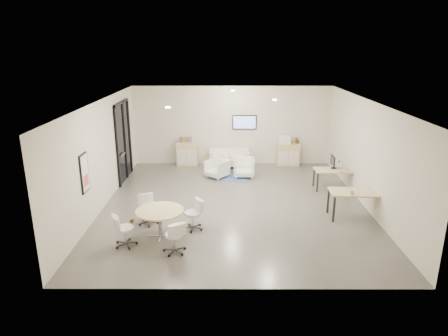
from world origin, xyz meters
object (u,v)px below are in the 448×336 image
desk_rear (335,172)px  loveseat (229,159)px  armchair_left (217,168)px  round_table (160,213)px  desk_front (357,194)px  armchair_right (244,167)px  sideboard_right (288,154)px  sideboard_left (187,154)px

desk_rear → loveseat: bearing=142.9°
armchair_left → round_table: round_table is taller
armchair_left → desk_front: size_ratio=0.48×
loveseat → desk_rear: 4.47m
armchair_right → desk_rear: size_ratio=0.58×
desk_front → armchair_left: bearing=140.6°
armchair_right → desk_rear: armchair_right is taller
sideboard_right → loveseat: size_ratio=0.56×
loveseat → sideboard_left: bearing=172.3°
sideboard_left → loveseat: sideboard_left is taller
sideboard_left → armchair_right: 2.71m
sideboard_left → armchair_left: size_ratio=1.32×
sideboard_right → desk_front: size_ratio=0.60×
desk_front → round_table: (-5.40, -1.24, -0.04)m
sideboard_left → sideboard_right: sideboard_left is taller
sideboard_left → sideboard_right: size_ratio=1.05×
armchair_right → desk_front: 4.79m
desk_rear → desk_front: (0.00, -2.34, 0.08)m
loveseat → desk_rear: bearing=-39.6°
armchair_left → round_table: 5.06m
sideboard_right → desk_rear: sideboard_right is taller
sideboard_left → desk_rear: size_ratio=0.72×
sideboard_right → loveseat: (-2.40, -0.16, -0.13)m
sideboard_left → loveseat: size_ratio=0.59×
desk_rear → desk_front: 2.34m
armchair_left → round_table: size_ratio=0.60×
sideboard_right → loveseat: sideboard_right is taller
desk_rear → sideboard_left: bearing=151.7°
armchair_right → desk_front: desk_front is taller
loveseat → armchair_right: 1.44m
desk_rear → round_table: 6.48m
armchair_right → desk_rear: bearing=-23.1°
sideboard_left → armchair_right: (2.26, -1.49, -0.09)m
loveseat → armchair_left: 1.49m
sideboard_left → desk_front: sideboard_left is taller
loveseat → armchair_left: (-0.48, -1.41, 0.04)m
armchair_right → loveseat: bearing=113.0°
sideboard_left → round_table: size_ratio=0.79×
sideboard_right → armchair_left: size_ratio=1.26×
loveseat → round_table: bearing=-108.8°
desk_rear → round_table: (-5.40, -3.59, 0.03)m
loveseat → armchair_right: bearing=-70.6°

